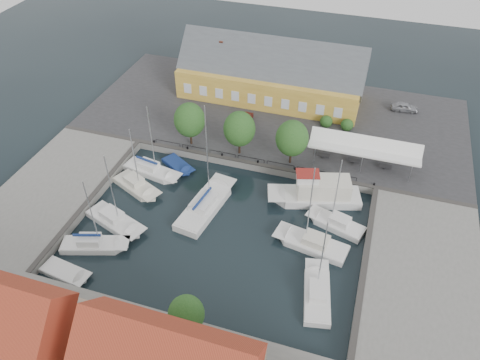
# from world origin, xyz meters

# --- Properties ---
(ground) EXTENTS (140.00, 140.00, 0.00)m
(ground) POSITION_xyz_m (0.00, 0.00, 0.00)
(ground) COLOR black
(ground) RESTS_ON ground
(north_quay) EXTENTS (56.00, 26.00, 1.00)m
(north_quay) POSITION_xyz_m (0.00, 23.00, 0.50)
(north_quay) COLOR #2D2D30
(north_quay) RESTS_ON ground
(west_quay) EXTENTS (12.00, 24.00, 1.00)m
(west_quay) POSITION_xyz_m (-22.00, -2.00, 0.50)
(west_quay) COLOR slate
(west_quay) RESTS_ON ground
(east_quay) EXTENTS (12.00, 24.00, 1.00)m
(east_quay) POSITION_xyz_m (22.00, -2.00, 0.50)
(east_quay) COLOR slate
(east_quay) RESTS_ON ground
(quay_edge_fittings) EXTENTS (56.00, 24.72, 0.40)m
(quay_edge_fittings) POSITION_xyz_m (0.02, 4.75, 1.06)
(quay_edge_fittings) COLOR #383533
(quay_edge_fittings) RESTS_ON north_quay
(warehouse) EXTENTS (28.56, 14.00, 9.55)m
(warehouse) POSITION_xyz_m (-2.60, 28.36, 4.43)
(warehouse) COLOR gold
(warehouse) RESTS_ON north_quay
(tent_canopy) EXTENTS (14.00, 4.00, 2.83)m
(tent_canopy) POSITION_xyz_m (14.00, 14.50, 3.68)
(tent_canopy) COLOR white
(tent_canopy) RESTS_ON north_quay
(quay_trees) EXTENTS (18.20, 4.20, 6.30)m
(quay_trees) POSITION_xyz_m (-2.00, 12.00, 4.88)
(quay_trees) COLOR black
(quay_trees) RESTS_ON north_quay
(car_silver) EXTENTS (4.18, 2.02, 1.37)m
(car_silver) POSITION_xyz_m (18.67, 29.86, 1.69)
(car_silver) COLOR #9C9DA3
(car_silver) RESTS_ON north_quay
(car_red) EXTENTS (1.58, 3.77, 1.21)m
(car_red) POSITION_xyz_m (-3.44, 19.19, 1.61)
(car_red) COLOR #5D1915
(car_red) RESTS_ON north_quay
(center_sailboat) EXTENTS (4.60, 10.90, 14.29)m
(center_sailboat) POSITION_xyz_m (-2.87, 1.35, 0.36)
(center_sailboat) COLOR silver
(center_sailboat) RESTS_ON ground
(trawler) EXTENTS (11.72, 6.33, 5.00)m
(trawler) POSITION_xyz_m (9.67, 6.94, 1.02)
(trawler) COLOR silver
(trawler) RESTS_ON ground
(east_boat_a) EXTENTS (7.17, 4.20, 9.97)m
(east_boat_a) POSITION_xyz_m (12.61, 3.12, 0.26)
(east_boat_a) COLOR silver
(east_boat_a) RESTS_ON ground
(east_boat_b) EXTENTS (8.62, 4.13, 11.36)m
(east_boat_b) POSITION_xyz_m (10.54, -0.74, 0.26)
(east_boat_b) COLOR silver
(east_boat_b) RESTS_ON ground
(east_boat_c) EXTENTS (3.90, 8.15, 10.17)m
(east_boat_c) POSITION_xyz_m (12.21, -7.11, 0.26)
(east_boat_c) COLOR silver
(east_boat_c) RESTS_ON ground
(west_boat_a) EXTENTS (8.40, 3.76, 10.88)m
(west_boat_a) POSITION_xyz_m (-12.08, 5.53, 0.27)
(west_boat_a) COLOR silver
(west_boat_a) RESTS_ON ground
(west_boat_b) EXTENTS (7.40, 5.12, 9.90)m
(west_boat_b) POSITION_xyz_m (-12.49, 2.14, 0.26)
(west_boat_b) COLOR beige
(west_boat_b) RESTS_ON ground
(west_boat_c) EXTENTS (8.25, 5.00, 10.81)m
(west_boat_c) POSITION_xyz_m (-11.98, -4.17, 0.26)
(west_boat_c) COLOR silver
(west_boat_c) RESTS_ON ground
(west_boat_d) EXTENTS (7.72, 4.36, 10.16)m
(west_boat_d) POSITION_xyz_m (-12.36, -8.20, 0.27)
(west_boat_d) COLOR silver
(west_boat_d) RESTS_ON ground
(launch_sw) EXTENTS (5.76, 2.82, 0.98)m
(launch_sw) POSITION_xyz_m (-13.27, -12.33, 0.09)
(launch_sw) COLOR silver
(launch_sw) RESTS_ON ground
(launch_nw) EXTENTS (5.38, 4.37, 0.88)m
(launch_nw) POSITION_xyz_m (-9.31, 7.86, 0.09)
(launch_nw) COLOR navy
(launch_nw) RESTS_ON ground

